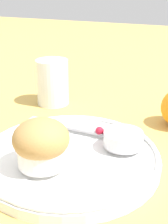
% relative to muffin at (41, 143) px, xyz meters
% --- Properties ---
extents(ground_plane, '(3.00, 3.00, 0.00)m').
position_rel_muffin_xyz_m(ground_plane, '(0.02, 0.04, -0.05)').
color(ground_plane, tan).
extents(plate, '(0.25, 0.25, 0.02)m').
position_rel_muffin_xyz_m(plate, '(0.02, 0.04, -0.04)').
color(plate, white).
rests_on(plate, ground_plane).
extents(muffin, '(0.07, 0.07, 0.06)m').
position_rel_muffin_xyz_m(muffin, '(0.00, 0.00, 0.00)').
color(muffin, silver).
rests_on(muffin, plate).
extents(cream_ramekin, '(0.06, 0.06, 0.02)m').
position_rel_muffin_xyz_m(cream_ramekin, '(0.08, 0.09, -0.02)').
color(cream_ramekin, silver).
rests_on(cream_ramekin, plate).
extents(berry_pair, '(0.02, 0.01, 0.01)m').
position_rel_muffin_xyz_m(berry_pair, '(0.04, 0.11, -0.02)').
color(berry_pair, '#B7192D').
rests_on(berry_pair, plate).
extents(butter_knife, '(0.19, 0.02, 0.00)m').
position_rel_muffin_xyz_m(butter_knife, '(0.01, 0.11, -0.03)').
color(butter_knife, '#B7B7BC').
rests_on(butter_knife, plate).
extents(juice_glass, '(0.06, 0.06, 0.09)m').
position_rel_muffin_xyz_m(juice_glass, '(-0.12, 0.24, -0.00)').
color(juice_glass, silver).
rests_on(juice_glass, ground_plane).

